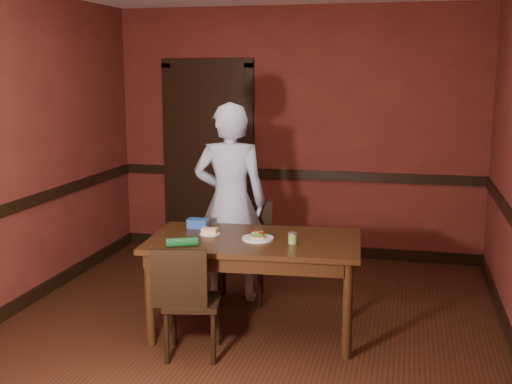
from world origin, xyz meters
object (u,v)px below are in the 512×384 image
at_px(person, 230,202).
at_px(sandwich_plate, 258,237).
at_px(cheese_saucer, 210,232).
at_px(dining_table, 254,286).
at_px(chair_far, 241,253).
at_px(chair_near, 192,300).
at_px(food_tub, 198,223).
at_px(sauce_jar, 293,238).

relative_size(person, sandwich_plate, 7.22).
distance_m(sandwich_plate, cheese_saucer, 0.40).
relative_size(dining_table, cheese_saucer, 10.00).
distance_m(chair_far, cheese_saucer, 0.71).
relative_size(chair_near, food_tub, 4.73).
bearing_deg(chair_far, sauce_jar, -61.31).
xyz_separation_m(sandwich_plate, sauce_jar, (0.28, -0.05, 0.02)).
bearing_deg(dining_table, food_tub, 151.65).
bearing_deg(food_tub, chair_near, -77.11).
relative_size(dining_table, chair_far, 1.84).
bearing_deg(sandwich_plate, person, 120.25).
height_order(person, cheese_saucer, person).
relative_size(chair_near, person, 0.47).
xyz_separation_m(person, sandwich_plate, (0.42, -0.72, -0.11)).
height_order(chair_far, person, person).
height_order(dining_table, food_tub, food_tub).
distance_m(dining_table, person, 0.95).
bearing_deg(chair_near, dining_table, -134.91).
xyz_separation_m(chair_far, sauce_jar, (0.59, -0.73, 0.36)).
bearing_deg(chair_near, person, -98.73).
bearing_deg(cheese_saucer, dining_table, -6.30).
distance_m(dining_table, food_tub, 0.71).
bearing_deg(cheese_saucer, chair_far, 81.90).
bearing_deg(chair_far, sandwich_plate, -75.57).
bearing_deg(dining_table, chair_far, 108.51).
distance_m(chair_far, person, 0.46).
bearing_deg(food_tub, person, 70.88).
bearing_deg(chair_far, chair_near, -102.90).
height_order(dining_table, chair_far, chair_far).
relative_size(chair_far, chair_near, 1.05).
distance_m(sandwich_plate, food_tub, 0.62).
xyz_separation_m(dining_table, chair_near, (-0.33, -0.50, 0.04)).
xyz_separation_m(dining_table, chair_far, (-0.28, 0.66, 0.06)).
bearing_deg(cheese_saucer, person, 91.74).
bearing_deg(sandwich_plate, chair_near, -127.00).
height_order(chair_far, cheese_saucer, chair_far).
height_order(dining_table, cheese_saucer, cheese_saucer).
bearing_deg(chair_far, food_tub, -130.88).
relative_size(sauce_jar, cheese_saucer, 0.51).
height_order(dining_table, person, person).
bearing_deg(cheese_saucer, food_tub, 129.97).
bearing_deg(chair_far, person, 147.50).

